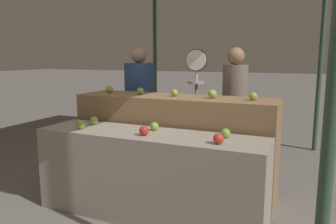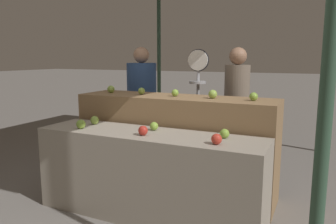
% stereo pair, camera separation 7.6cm
% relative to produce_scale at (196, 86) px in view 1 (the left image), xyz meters
% --- Properties ---
extents(ground_plane, '(60.00, 60.00, 0.00)m').
position_rel_produce_scale_xyz_m(ground_plane, '(-0.03, -1.20, -1.13)').
color(ground_plane, slate).
extents(display_counter_front, '(2.13, 0.55, 0.79)m').
position_rel_produce_scale_xyz_m(display_counter_front, '(-0.03, -1.20, -0.73)').
color(display_counter_front, gray).
rests_on(display_counter_front, ground_plane).
extents(display_counter_back, '(2.13, 0.55, 1.06)m').
position_rel_produce_scale_xyz_m(display_counter_back, '(-0.03, -0.60, -0.60)').
color(display_counter_back, olive).
rests_on(display_counter_back, ground_plane).
extents(apple_front_0, '(0.09, 0.09, 0.09)m').
position_rel_produce_scale_xyz_m(apple_front_0, '(-0.70, -1.32, -0.29)').
color(apple_front_0, '#84AD3D').
rests_on(apple_front_0, display_counter_front).
extents(apple_front_1, '(0.09, 0.09, 0.09)m').
position_rel_produce_scale_xyz_m(apple_front_1, '(-0.03, -1.30, -0.29)').
color(apple_front_1, '#B72D23').
rests_on(apple_front_1, display_counter_front).
extents(apple_front_2, '(0.09, 0.09, 0.09)m').
position_rel_produce_scale_xyz_m(apple_front_2, '(0.64, -1.32, -0.29)').
color(apple_front_2, red).
rests_on(apple_front_2, display_counter_front).
extents(apple_front_3, '(0.09, 0.09, 0.09)m').
position_rel_produce_scale_xyz_m(apple_front_3, '(-0.71, -1.09, -0.29)').
color(apple_front_3, '#8EB247').
rests_on(apple_front_3, display_counter_front).
extents(apple_front_4, '(0.08, 0.08, 0.08)m').
position_rel_produce_scale_xyz_m(apple_front_4, '(-0.04, -1.08, -0.30)').
color(apple_front_4, '#84AD3D').
rests_on(apple_front_4, display_counter_front).
extents(apple_front_5, '(0.08, 0.08, 0.08)m').
position_rel_produce_scale_xyz_m(apple_front_5, '(0.64, -1.10, -0.30)').
color(apple_front_5, '#84AD3D').
rests_on(apple_front_5, display_counter_front).
extents(apple_back_0, '(0.08, 0.08, 0.08)m').
position_rel_produce_scale_xyz_m(apple_back_0, '(-0.84, -0.60, -0.03)').
color(apple_back_0, '#8EB247').
rests_on(apple_back_0, display_counter_back).
extents(apple_back_1, '(0.08, 0.08, 0.08)m').
position_rel_produce_scale_xyz_m(apple_back_1, '(-0.44, -0.59, -0.03)').
color(apple_back_1, '#8EB247').
rests_on(apple_back_1, display_counter_back).
extents(apple_back_2, '(0.08, 0.08, 0.08)m').
position_rel_produce_scale_xyz_m(apple_back_2, '(-0.04, -0.60, -0.03)').
color(apple_back_2, '#84AD3D').
rests_on(apple_back_2, display_counter_back).
extents(apple_back_3, '(0.09, 0.09, 0.09)m').
position_rel_produce_scale_xyz_m(apple_back_3, '(0.38, -0.60, -0.02)').
color(apple_back_3, '#8EB247').
rests_on(apple_back_3, display_counter_back).
extents(apple_back_4, '(0.08, 0.08, 0.08)m').
position_rel_produce_scale_xyz_m(apple_back_4, '(0.78, -0.60, -0.03)').
color(apple_back_4, '#84AD3D').
rests_on(apple_back_4, display_counter_back).
extents(produce_scale, '(0.26, 0.20, 1.56)m').
position_rel_produce_scale_xyz_m(produce_scale, '(0.00, 0.00, 0.00)').
color(produce_scale, '#99999E').
rests_on(produce_scale, ground_plane).
extents(person_vendor_at_scale, '(0.41, 0.41, 1.59)m').
position_rel_produce_scale_xyz_m(person_vendor_at_scale, '(0.42, 0.22, -0.20)').
color(person_vendor_at_scale, '#2D2D38').
rests_on(person_vendor_at_scale, ground_plane).
extents(person_customer_left, '(0.47, 0.47, 1.60)m').
position_rel_produce_scale_xyz_m(person_customer_left, '(-0.85, 0.13, -0.22)').
color(person_customer_left, '#2D2D38').
rests_on(person_customer_left, ground_plane).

